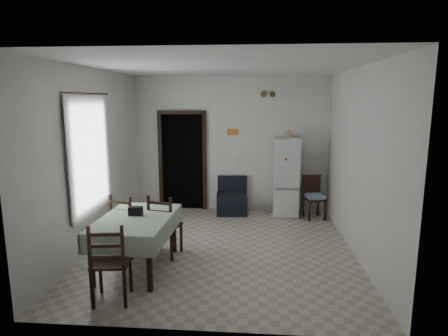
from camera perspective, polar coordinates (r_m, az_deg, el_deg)
ground at (r=6.29m, az=-0.36°, el=-12.10°), size 4.50×4.50×0.00m
ceiling at (r=5.84m, az=-0.40°, el=15.23°), size 4.20×4.50×0.02m
wall_back at (r=8.12m, az=0.97°, el=3.61°), size 4.20×0.02×2.90m
wall_front at (r=3.71m, az=-3.34°, el=-4.61°), size 4.20×0.02×2.90m
wall_left at (r=6.42m, az=-19.40°, el=1.22°), size 0.02×4.50×2.90m
wall_right at (r=6.09m, az=19.72°, el=0.73°), size 0.02×4.50×2.90m
doorway at (r=8.50m, az=-6.04°, el=1.21°), size 1.06×0.52×2.22m
window_recess at (r=6.25m, az=-20.61°, el=1.83°), size 0.10×1.20×1.60m
curtain at (r=6.20m, az=-19.69°, el=1.83°), size 0.02×1.45×1.85m
curtain_rod at (r=6.14m, az=-20.15°, el=10.63°), size 0.02×1.60×0.02m
calendar at (r=8.08m, az=1.32°, el=4.79°), size 0.28×0.02×0.40m
calendar_image at (r=8.07m, az=1.32°, el=5.50°), size 0.24×0.01×0.14m
light_switch at (r=8.15m, az=2.01°, el=1.14°), size 0.08×0.02×0.12m
vent_left at (r=8.03m, az=6.07°, el=11.13°), size 0.12×0.03×0.12m
vent_right at (r=8.04m, az=7.38°, el=11.10°), size 0.12×0.03×0.12m
emergency_light at (r=8.05m, az=10.80°, el=11.22°), size 0.25×0.07×0.09m
fridge at (r=7.92m, az=9.50°, el=-1.36°), size 0.56×0.56×1.63m
tan_cone at (r=7.83m, az=9.83°, el=5.18°), size 0.24×0.24×0.17m
navy_seat at (r=8.00m, az=1.17°, el=-4.26°), size 0.69×0.67×0.77m
corner_chair at (r=7.85m, az=13.62°, el=-4.41°), size 0.47×0.47×0.88m
dining_table at (r=5.61m, az=-13.12°, el=-11.03°), size 1.02×1.51×0.77m
black_bag at (r=5.56m, az=-13.31°, el=-6.40°), size 0.19×0.11×0.12m
dining_chair_far_left at (r=6.13m, az=-14.37°, el=-8.18°), size 0.53×0.53×0.98m
dining_chair_far_right at (r=5.94m, az=-8.93°, el=-8.53°), size 0.51×0.51×0.99m
dining_chair_near_head at (r=4.80m, az=-16.84°, el=-13.42°), size 0.49×0.49×1.01m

